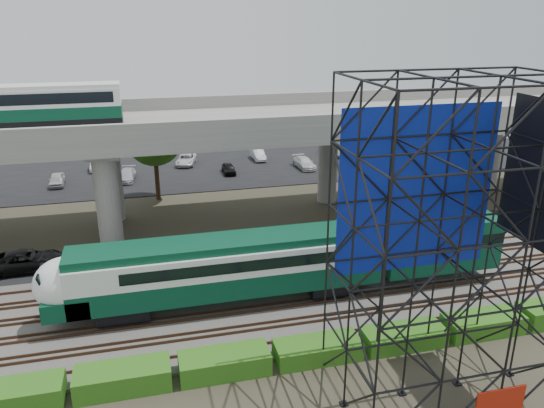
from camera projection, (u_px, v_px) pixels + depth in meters
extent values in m
plane|color=#474233|center=(279.00, 318.00, 32.01)|extent=(140.00, 140.00, 0.00)
cube|color=slate|center=(271.00, 300.00, 33.81)|extent=(90.00, 12.00, 0.20)
cube|color=black|center=(245.00, 248.00, 41.58)|extent=(90.00, 5.00, 0.08)
cube|color=black|center=(206.00, 168.00, 63.02)|extent=(90.00, 18.00, 0.08)
cube|color=#486877|center=(188.00, 131.00, 83.11)|extent=(140.00, 40.00, 0.03)
cube|color=#472D1E|center=(291.00, 340.00, 29.44)|extent=(90.00, 0.08, 0.16)
cube|color=#472D1E|center=(284.00, 326.00, 30.75)|extent=(90.00, 0.08, 0.16)
cube|color=#472D1E|center=(282.00, 321.00, 31.26)|extent=(90.00, 0.08, 0.16)
cube|color=#472D1E|center=(276.00, 308.00, 32.58)|extent=(90.00, 0.08, 0.16)
cube|color=#472D1E|center=(274.00, 304.00, 33.09)|extent=(90.00, 0.08, 0.16)
cube|color=#472D1E|center=(268.00, 293.00, 34.40)|extent=(90.00, 0.08, 0.16)
cube|color=#472D1E|center=(266.00, 288.00, 34.91)|extent=(90.00, 0.08, 0.16)
cube|color=#472D1E|center=(261.00, 278.00, 36.23)|extent=(90.00, 0.08, 0.16)
cube|color=#472D1E|center=(259.00, 275.00, 36.74)|extent=(90.00, 0.08, 0.16)
cube|color=#472D1E|center=(255.00, 266.00, 38.05)|extent=(90.00, 0.08, 0.16)
cube|color=black|center=(124.00, 309.00, 31.50)|extent=(3.00, 2.20, 0.90)
cube|color=black|center=(330.00, 283.00, 34.48)|extent=(3.00, 2.20, 0.90)
cube|color=#09402A|center=(231.00, 279.00, 32.60)|extent=(19.00, 3.00, 1.40)
cube|color=silver|center=(230.00, 258.00, 32.10)|extent=(19.00, 3.00, 1.50)
cube|color=#09402A|center=(230.00, 243.00, 31.77)|extent=(19.00, 2.60, 0.50)
cube|color=black|center=(247.00, 255.00, 32.32)|extent=(15.00, 3.06, 0.70)
ellipsoid|color=silver|center=(66.00, 284.00, 30.11)|extent=(3.60, 3.00, 3.20)
cube|color=#09402A|center=(68.00, 300.00, 30.47)|extent=(2.60, 3.00, 1.10)
cube|color=black|center=(44.00, 278.00, 29.69)|extent=(0.48, 2.00, 1.09)
cube|color=#09402A|center=(437.00, 242.00, 35.47)|extent=(8.00, 3.00, 3.40)
cube|color=#9E9B93|center=(230.00, 126.00, 43.70)|extent=(80.00, 12.00, 1.20)
cube|color=#9E9B93|center=(243.00, 126.00, 38.06)|extent=(80.00, 0.50, 1.10)
cube|color=#9E9B93|center=(219.00, 102.00, 48.56)|extent=(80.00, 0.50, 1.10)
cylinder|color=#9E9B93|center=(108.00, 202.00, 39.77)|extent=(1.80, 1.80, 8.00)
cylinder|color=#9E9B93|center=(111.00, 176.00, 46.16)|extent=(1.80, 1.80, 8.00)
cube|color=#9E9B93|center=(105.00, 144.00, 41.71)|extent=(2.40, 9.00, 0.60)
cylinder|color=#9E9B93|center=(356.00, 183.00, 44.36)|extent=(1.80, 1.80, 8.00)
cylinder|color=#9E9B93|center=(328.00, 161.00, 50.74)|extent=(1.80, 1.80, 8.00)
cube|color=#9E9B93|center=(343.00, 131.00, 46.30)|extent=(2.40, 9.00, 0.60)
cylinder|color=#9E9B93|center=(539.00, 168.00, 48.48)|extent=(1.80, 1.80, 8.00)
cylinder|color=#9E9B93|center=(492.00, 150.00, 54.87)|extent=(1.80, 1.80, 8.00)
cube|color=#9E9B93|center=(520.00, 121.00, 50.42)|extent=(2.40, 9.00, 0.60)
cube|color=black|center=(41.00, 123.00, 40.07)|extent=(12.00, 2.50, 0.70)
cube|color=#09402A|center=(39.00, 112.00, 39.79)|extent=(12.00, 2.50, 0.90)
cube|color=silver|center=(37.00, 98.00, 39.42)|extent=(12.00, 2.50, 1.30)
cube|color=black|center=(37.00, 97.00, 39.40)|extent=(11.00, 2.56, 0.80)
cube|color=silver|center=(36.00, 87.00, 39.15)|extent=(12.00, 2.40, 0.30)
cube|color=#0D2199|center=(417.00, 190.00, 25.62)|extent=(8.10, 0.08, 8.25)
cube|color=#A61D0B|center=(500.00, 404.00, 23.11)|extent=(2.40, 0.08, 1.60)
cube|color=black|center=(430.00, 388.00, 25.98)|extent=(9.36, 6.36, 0.08)
cube|color=#2F6316|center=(12.00, 396.00, 24.70)|extent=(4.60, 1.80, 1.10)
cube|color=#2F6316|center=(123.00, 378.00, 25.83)|extent=(4.60, 1.80, 1.20)
cube|color=#2F6316|center=(225.00, 363.00, 26.98)|extent=(4.60, 1.80, 1.15)
cube|color=#2F6316|center=(318.00, 350.00, 28.15)|extent=(4.60, 1.80, 1.03)
cube|color=#2F6316|center=(403.00, 337.00, 29.30)|extent=(4.60, 1.80, 1.01)
cube|color=#2F6316|center=(483.00, 324.00, 30.42)|extent=(4.60, 1.80, 1.12)
cylinder|color=#382314|center=(398.00, 197.00, 45.82)|extent=(0.44, 0.44, 4.80)
ellipsoid|color=#2F6316|center=(401.00, 161.00, 44.73)|extent=(4.94, 4.94, 4.18)
cylinder|color=#382314|center=(157.00, 176.00, 51.72)|extent=(0.44, 0.44, 4.80)
ellipsoid|color=#2F6316|center=(154.00, 144.00, 50.64)|extent=(4.94, 4.94, 4.18)
imported|color=black|center=(25.00, 261.00, 37.58)|extent=(5.39, 2.62, 1.48)
imported|color=#B8B8B8|center=(57.00, 180.00, 56.33)|extent=(1.61, 3.76, 1.27)
imported|color=#A7AAAF|center=(96.00, 166.00, 61.76)|extent=(1.19, 3.40, 1.12)
imported|color=silver|center=(127.00, 175.00, 57.99)|extent=(2.23, 4.37, 1.21)
imported|color=silver|center=(186.00, 159.00, 64.14)|extent=(3.08, 4.80, 1.23)
imported|color=black|center=(229.00, 168.00, 60.59)|extent=(1.37, 3.35, 1.14)
imported|color=#B6B7BF|center=(258.00, 155.00, 66.20)|extent=(1.36, 3.77, 1.24)
imported|color=silver|center=(304.00, 163.00, 62.66)|extent=(2.08, 4.42, 1.25)
imported|color=#919398|center=(334.00, 150.00, 68.48)|extent=(3.01, 5.04, 1.31)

